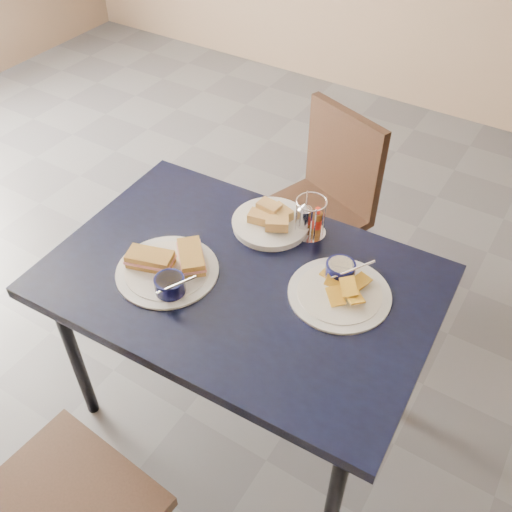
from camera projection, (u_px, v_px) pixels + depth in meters
The scene contains 7 objects.
ground at pixel (229, 358), 2.44m from camera, with size 6.00×6.00×0.00m, color #4D4D52.
dining_table at pixel (241, 292), 1.78m from camera, with size 1.20×0.83×0.75m.
chair_far at pixel (319, 193), 2.47m from camera, with size 0.51×0.51×0.86m.
sandwich_plate at pixel (169, 268), 1.73m from camera, with size 0.32×0.32×0.12m.
plantain_plate at pixel (340, 286), 1.69m from camera, with size 0.31×0.31×0.12m.
bread_basket at pixel (271, 221), 1.90m from camera, with size 0.26×0.26×0.07m.
condiment_caddy at pixel (309, 219), 1.85m from camera, with size 0.11×0.11×0.14m.
Camera 1 is at (0.88, -1.18, 1.99)m, focal length 40.00 mm.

